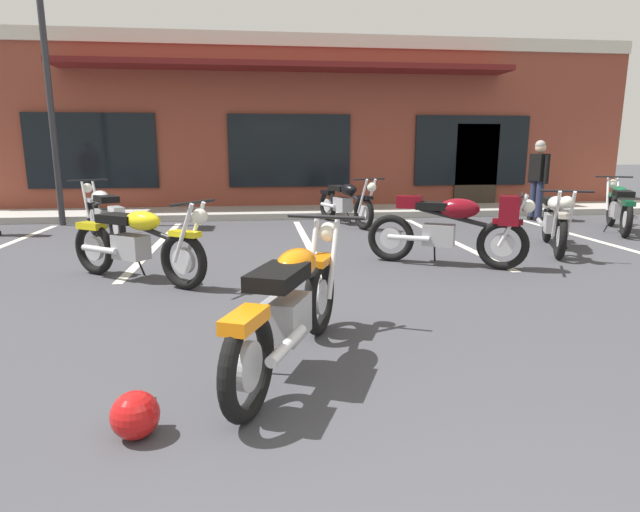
# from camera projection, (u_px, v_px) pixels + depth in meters

# --- Properties ---
(ground_plane) EXTENTS (80.00, 80.00, 0.00)m
(ground_plane) POSITION_uv_depth(u_px,v_px,m) (350.00, 323.00, 4.60)
(ground_plane) COLOR #3D3D42
(sidewalk_kerb) EXTENTS (22.00, 1.80, 0.14)m
(sidewalk_kerb) POSITION_uv_depth(u_px,v_px,m) (292.00, 212.00, 11.99)
(sidewalk_kerb) COLOR #A8A59E
(sidewalk_kerb) RESTS_ON ground_plane
(brick_storefront_building) EXTENTS (17.03, 6.94, 4.11)m
(brick_storefront_building) POSITION_uv_depth(u_px,v_px,m) (283.00, 129.00, 15.19)
(brick_storefront_building) COLOR brown
(brick_storefront_building) RESTS_ON ground_plane
(painted_stall_lines) EXTENTS (9.75, 4.80, 0.01)m
(painted_stall_lines) POSITION_uv_depth(u_px,v_px,m) (307.00, 242.00, 8.51)
(painted_stall_lines) COLOR silver
(painted_stall_lines) RESTS_ON ground_plane
(motorcycle_foreground_classic) EXTENTS (1.12, 1.99, 0.98)m
(motorcycle_foreground_classic) POSITION_uv_depth(u_px,v_px,m) (292.00, 304.00, 3.58)
(motorcycle_foreground_classic) COLOR black
(motorcycle_foreground_classic) RESTS_ON ground_plane
(motorcycle_red_sportbike) EXTENTS (1.23, 1.94, 0.98)m
(motorcycle_red_sportbike) POSITION_uv_depth(u_px,v_px,m) (619.00, 207.00, 9.52)
(motorcycle_red_sportbike) COLOR black
(motorcycle_red_sportbike) RESTS_ON ground_plane
(motorcycle_black_cruiser) EXTENTS (1.30, 1.89, 0.98)m
(motorcycle_black_cruiser) POSITION_uv_depth(u_px,v_px,m) (104.00, 213.00, 8.55)
(motorcycle_black_cruiser) COLOR black
(motorcycle_black_cruiser) RESTS_ON ground_plane
(motorcycle_silver_naked) EXTENTS (1.92, 1.25, 0.98)m
(motorcycle_silver_naked) POSITION_uv_depth(u_px,v_px,m) (454.00, 226.00, 6.70)
(motorcycle_silver_naked) COLOR black
(motorcycle_silver_naked) RESTS_ON ground_plane
(motorcycle_blue_standard) EXTENTS (1.04, 2.02, 0.98)m
(motorcycle_blue_standard) POSITION_uv_depth(u_px,v_px,m) (345.00, 202.00, 10.32)
(motorcycle_blue_standard) COLOR black
(motorcycle_blue_standard) RESTS_ON ground_plane
(motorcycle_orange_scrambler) EXTENTS (1.14, 1.98, 0.98)m
(motorcycle_orange_scrambler) POSITION_uv_depth(u_px,v_px,m) (554.00, 220.00, 7.77)
(motorcycle_orange_scrambler) COLOR black
(motorcycle_orange_scrambler) RESTS_ON ground_plane
(motorcycle_cream_vintage) EXTENTS (1.82, 1.44, 0.98)m
(motorcycle_cream_vintage) POSITION_uv_depth(u_px,v_px,m) (137.00, 242.00, 5.92)
(motorcycle_cream_vintage) COLOR black
(motorcycle_cream_vintage) RESTS_ON ground_plane
(person_in_black_shirt) EXTENTS (0.32, 0.61, 1.68)m
(person_in_black_shirt) POSITION_uv_depth(u_px,v_px,m) (538.00, 175.00, 10.88)
(person_in_black_shirt) COLOR black
(person_in_black_shirt) RESTS_ON ground_plane
(helmet_on_pavement) EXTENTS (0.26, 0.26, 0.26)m
(helmet_on_pavement) POSITION_uv_depth(u_px,v_px,m) (135.00, 415.00, 2.76)
(helmet_on_pavement) COLOR #B71414
(helmet_on_pavement) RESTS_ON ground_plane
(parking_lot_lamp_post) EXTENTS (0.24, 0.76, 4.89)m
(parking_lot_lamp_post) POSITION_uv_depth(u_px,v_px,m) (43.00, 57.00, 9.63)
(parking_lot_lamp_post) COLOR #2D2D33
(parking_lot_lamp_post) RESTS_ON ground_plane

